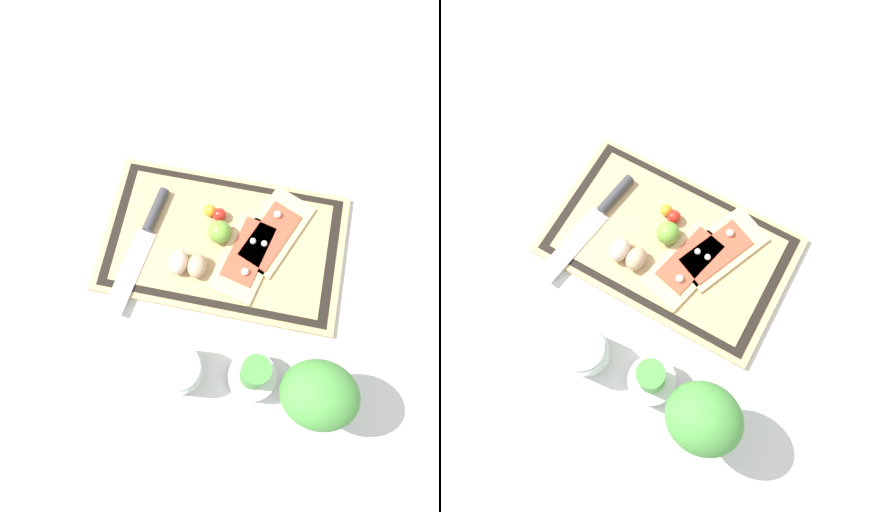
% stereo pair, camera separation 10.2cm
% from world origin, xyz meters
% --- Properties ---
extents(ground_plane, '(6.00, 6.00, 0.00)m').
position_xyz_m(ground_plane, '(0.00, 0.00, 0.00)').
color(ground_plane, silver).
extents(cutting_board, '(0.51, 0.31, 0.02)m').
position_xyz_m(cutting_board, '(0.00, 0.00, 0.01)').
color(cutting_board, tan).
rests_on(cutting_board, ground_plane).
extents(pizza_slice_near, '(0.16, 0.21, 0.02)m').
position_xyz_m(pizza_slice_near, '(-0.10, -0.04, 0.02)').
color(pizza_slice_near, '#DBBC7F').
rests_on(pizza_slice_near, cutting_board).
extents(pizza_slice_far, '(0.14, 0.20, 0.02)m').
position_xyz_m(pizza_slice_far, '(-0.05, 0.02, 0.02)').
color(pizza_slice_far, '#DBBC7F').
rests_on(pizza_slice_far, cutting_board).
extents(knife, '(0.07, 0.29, 0.02)m').
position_xyz_m(knife, '(0.16, 0.01, 0.02)').
color(knife, silver).
rests_on(knife, cutting_board).
extents(egg_brown, '(0.04, 0.05, 0.04)m').
position_xyz_m(egg_brown, '(0.04, 0.07, 0.04)').
color(egg_brown, tan).
rests_on(egg_brown, cutting_board).
extents(egg_pink, '(0.04, 0.05, 0.04)m').
position_xyz_m(egg_pink, '(0.08, 0.07, 0.04)').
color(egg_pink, beige).
rests_on(egg_pink, cutting_board).
extents(lime, '(0.05, 0.05, 0.05)m').
position_xyz_m(lime, '(0.01, -0.01, 0.04)').
color(lime, '#70A838').
rests_on(lime, cutting_board).
extents(cherry_tomato_red, '(0.03, 0.03, 0.03)m').
position_xyz_m(cherry_tomato_red, '(0.02, -0.05, 0.03)').
color(cherry_tomato_red, red).
rests_on(cherry_tomato_red, cutting_board).
extents(cherry_tomato_yellow, '(0.03, 0.03, 0.03)m').
position_xyz_m(cherry_tomato_yellow, '(0.04, -0.06, 0.03)').
color(cherry_tomato_yellow, gold).
rests_on(cherry_tomato_yellow, cutting_board).
extents(herb_pot, '(0.09, 0.09, 0.18)m').
position_xyz_m(herb_pot, '(-0.11, 0.26, 0.06)').
color(herb_pot, white).
rests_on(herb_pot, ground_plane).
extents(sauce_jar, '(0.09, 0.09, 0.09)m').
position_xyz_m(sauce_jar, '(0.03, 0.28, 0.04)').
color(sauce_jar, silver).
rests_on(sauce_jar, ground_plane).
extents(herb_glass, '(0.13, 0.12, 0.20)m').
position_xyz_m(herb_glass, '(-0.22, 0.28, 0.12)').
color(herb_glass, silver).
rests_on(herb_glass, ground_plane).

